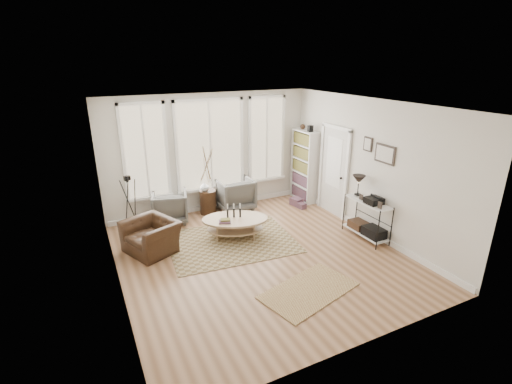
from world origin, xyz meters
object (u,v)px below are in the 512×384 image
accent_chair (151,236)px  armchair_left (170,206)px  bookcase (304,166)px  side_table (207,182)px  coffee_table (235,222)px  low_shelf (367,215)px  armchair_right (234,194)px

accent_chair → armchair_left: bearing=127.7°
bookcase → side_table: 2.66m
coffee_table → side_table: size_ratio=0.96×
low_shelf → armchair_left: low_shelf is taller
armchair_right → coffee_table: bearing=67.1°
low_shelf → armchair_left: bearing=142.7°
armchair_right → accent_chair: bearing=29.2°
coffee_table → armchair_left: bearing=125.3°
coffee_table → armchair_left: armchair_left is taller
accent_chair → low_shelf: bearing=47.9°
side_table → accent_chair: side_table is taller
side_table → accent_chair: size_ratio=1.72×
low_shelf → side_table: 3.79m
low_shelf → coffee_table: bearing=153.6°
accent_chair → side_table: bearing=105.1°
side_table → accent_chair: 2.17m
armchair_left → low_shelf: bearing=157.3°
coffee_table → accent_chair: (-1.73, 0.18, -0.02)m
low_shelf → coffee_table: low_shelf is taller
side_table → armchair_right: bearing=0.0°
low_shelf → side_table: bearing=133.3°
armchair_left → coffee_table: bearing=139.9°
coffee_table → side_table: 1.57m
armchair_right → side_table: size_ratio=0.53×
coffee_table → accent_chair: 1.73m
bookcase → armchair_right: (-1.93, 0.22, -0.55)m
bookcase → low_shelf: size_ratio=1.58×
bookcase → armchair_left: bearing=177.1°
bookcase → accent_chair: 4.48m
low_shelf → side_table: side_table is taller
low_shelf → bookcase: bearing=88.7°
coffee_table → accent_chair: size_ratio=1.64×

